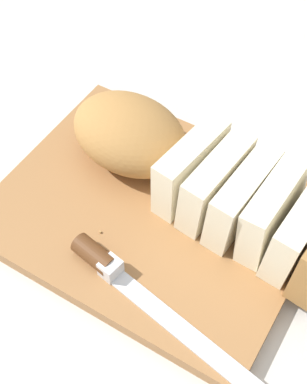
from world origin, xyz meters
The scene contains 7 objects.
ground_plane centered at (0.00, 0.00, 0.00)m, with size 3.00×3.00×0.00m, color beige.
cutting_board centered at (0.00, 0.00, 0.01)m, with size 0.37×0.30×0.02m, color #9E6B3D.
bread_loaf centered at (0.03, 0.05, 0.06)m, with size 0.37×0.14×0.08m.
bread_knife centered at (0.02, -0.10, 0.03)m, with size 0.26×0.06×0.02m.
crumb_near_knife centered at (0.03, 0.03, 0.02)m, with size 0.01×0.01×0.01m, color tan.
crumb_near_loaf centered at (0.02, 0.02, 0.02)m, with size 0.00×0.00×0.00m, color tan.
crumb_stray_left centered at (-0.03, -0.07, 0.02)m, with size 0.00×0.00×0.00m, color tan.
Camera 1 is at (0.22, -0.33, 0.55)m, focal length 51.56 mm.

